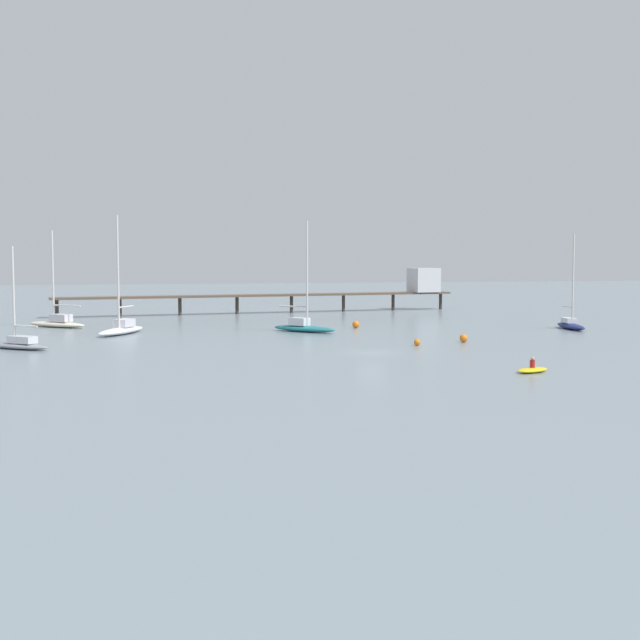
# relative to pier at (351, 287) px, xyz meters

# --- Properties ---
(ground_plane) EXTENTS (400.00, 400.00, 0.00)m
(ground_plane) POSITION_rel_pier_xyz_m (-13.85, -54.13, -3.71)
(ground_plane) COLOR gray
(pier) EXTENTS (61.21, 9.45, 6.66)m
(pier) POSITION_rel_pier_xyz_m (0.00, 0.00, 0.00)
(pier) COLOR brown
(pier) RESTS_ON ground_plane
(sailboat_navy) EXTENTS (2.95, 7.58, 10.97)m
(sailboat_navy) POSITION_rel_pier_xyz_m (15.79, -37.01, -3.02)
(sailboat_navy) COLOR navy
(sailboat_navy) RESTS_ON ground_plane
(sailboat_cream) EXTENTS (7.79, 7.20, 11.49)m
(sailboat_cream) POSITION_rel_pier_xyz_m (-42.14, -20.01, -2.99)
(sailboat_cream) COLOR beige
(sailboat_cream) RESTS_ON ground_plane
(sailboat_gray) EXTENTS (6.55, 5.89, 9.27)m
(sailboat_gray) POSITION_rel_pier_xyz_m (-43.84, -43.65, -3.10)
(sailboat_gray) COLOR gray
(sailboat_gray) RESTS_ON ground_plane
(sailboat_teal) EXTENTS (6.92, 7.36, 12.29)m
(sailboat_teal) POSITION_rel_pier_xyz_m (-15.08, -32.96, -2.97)
(sailboat_teal) COLOR #1E727A
(sailboat_teal) RESTS_ON ground_plane
(sailboat_white) EXTENTS (6.21, 8.78, 12.79)m
(sailboat_white) POSITION_rel_pier_xyz_m (-34.78, -30.93, -2.97)
(sailboat_white) COLOR white
(sailboat_white) RESTS_ON ground_plane
(dinghy_yellow) EXTENTS (3.12, 2.24, 1.14)m
(dinghy_yellow) POSITION_rel_pier_xyz_m (-6.35, -68.46, -3.50)
(dinghy_yellow) COLOR yellow
(dinghy_yellow) RESTS_ON ground_plane
(mooring_buoy_mid) EXTENTS (0.86, 0.86, 0.86)m
(mooring_buoy_mid) POSITION_rel_pier_xyz_m (-8.00, -29.70, -3.28)
(mooring_buoy_mid) COLOR orange
(mooring_buoy_mid) RESTS_ON ground_plane
(mooring_buoy_near) EXTENTS (0.63, 0.63, 0.63)m
(mooring_buoy_near) POSITION_rel_pier_xyz_m (-7.93, -49.63, -3.40)
(mooring_buoy_near) COLOR orange
(mooring_buoy_near) RESTS_ON ground_plane
(mooring_buoy_far) EXTENTS (0.80, 0.80, 0.80)m
(mooring_buoy_far) POSITION_rel_pier_xyz_m (-2.43, -47.83, -3.31)
(mooring_buoy_far) COLOR orange
(mooring_buoy_far) RESTS_ON ground_plane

